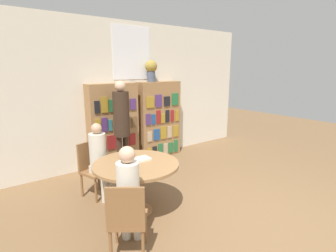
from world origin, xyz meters
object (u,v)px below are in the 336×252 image
seated_reader_right (129,192)px  librarian_standing (121,118)px  bookshelf_right (159,120)px  chair_near_camera (127,217)px  bookshelf_left (113,126)px  flower_vase (151,69)px  reading_table (136,171)px  seated_reader_left (100,157)px  chair_left_side (93,166)px

seated_reader_right → librarian_standing: 2.24m
bookshelf_right → chair_near_camera: (-2.27, -2.63, -0.38)m
librarian_standing → chair_near_camera: bearing=-116.3°
bookshelf_left → bookshelf_right: 1.15m
bookshelf_right → seated_reader_right: bearing=-131.0°
seated_reader_right → librarian_standing: size_ratio=0.68×
bookshelf_left → seated_reader_right: size_ratio=1.41×
bookshelf_right → flower_vase: 1.16m
reading_table → seated_reader_left: bearing=107.7°
librarian_standing → chair_left_side: bearing=-148.4°
chair_left_side → seated_reader_right: bearing=66.1°
bookshelf_right → chair_left_side: (-1.99, -0.98, -0.38)m
chair_left_side → librarian_standing: (0.78, 0.48, 0.63)m
bookshelf_right → reading_table: bearing=-132.3°
reading_table → librarian_standing: bearing=70.1°
seated_reader_left → seated_reader_right: seated_reader_right is taller
bookshelf_right → chair_left_side: size_ratio=1.97×
chair_near_camera → flower_vase: bearing=88.2°
bookshelf_left → flower_vase: (0.96, 0.01, 1.15)m
bookshelf_right → seated_reader_left: bookshelf_right is taller
flower_vase → librarian_standing: flower_vase is taller
flower_vase → chair_near_camera: size_ratio=0.53×
bookshelf_right → chair_near_camera: bookshelf_right is taller
flower_vase → seated_reader_right: flower_vase is taller
bookshelf_right → reading_table: size_ratio=1.45×
bookshelf_right → librarian_standing: librarian_standing is taller
flower_vase → chair_near_camera: 3.68m
flower_vase → chair_near_camera: (-2.07, -2.64, -1.53)m
flower_vase → seated_reader_left: (-1.75, -1.16, -1.33)m
bookshelf_right → seated_reader_left: bearing=-149.2°
flower_vase → reading_table: flower_vase is taller
flower_vase → reading_table: size_ratio=0.39×
bookshelf_left → librarian_standing: 0.56m
bookshelf_right → librarian_standing: bearing=-157.6°
reading_table → chair_left_side: bearing=107.7°
seated_reader_left → librarian_standing: (0.73, 0.65, 0.43)m
bookshelf_right → seated_reader_left: size_ratio=1.43×
bookshelf_right → seated_reader_right: size_ratio=1.41×
chair_near_camera → seated_reader_right: (0.11, 0.15, 0.20)m
bookshelf_right → chair_left_side: 2.26m
chair_near_camera → reading_table: bearing=90.0°
bookshelf_left → reading_table: size_ratio=1.45×
bookshelf_right → librarian_standing: 1.34m
bookshelf_left → bookshelf_right: same height
reading_table → librarian_standing: 1.54m
seated_reader_left → librarian_standing: size_ratio=0.67×
bookshelf_left → librarian_standing: librarian_standing is taller
bookshelf_left → chair_near_camera: (-1.11, -2.63, -0.38)m
bookshelf_right → seated_reader_right: bookshelf_right is taller
reading_table → chair_near_camera: chair_near_camera is taller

